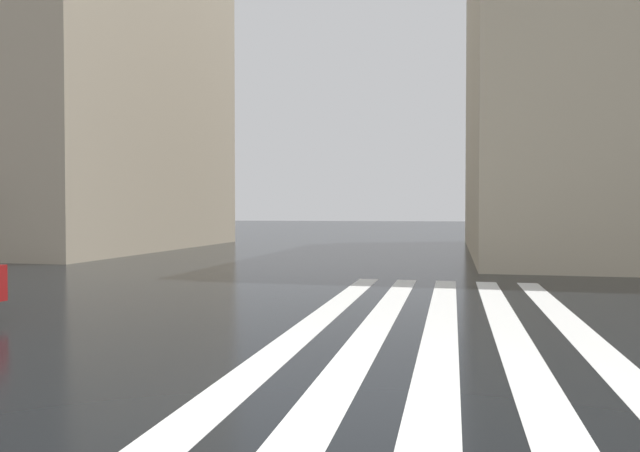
% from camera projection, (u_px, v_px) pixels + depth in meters
% --- Properties ---
extents(ground_plane, '(220.00, 220.00, 0.00)m').
position_uv_depth(ground_plane, '(305.00, 412.00, 5.26)').
color(ground_plane, black).
extents(zebra_crossing, '(13.00, 4.50, 0.01)m').
position_uv_depth(zebra_crossing, '(441.00, 330.00, 8.92)').
color(zebra_crossing, silver).
rests_on(zebra_crossing, ground_plane).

